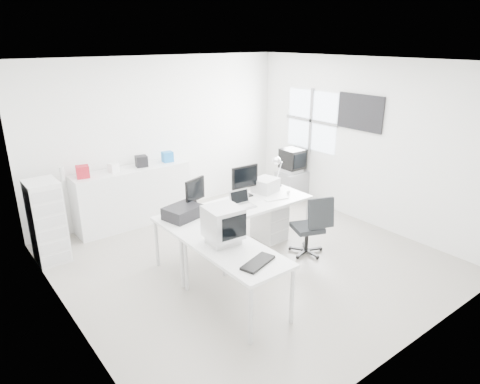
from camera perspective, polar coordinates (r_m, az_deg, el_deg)
floor at (r=6.39m, az=1.11°, el=-8.95°), size 5.00×5.00×0.01m
ceiling at (r=5.60m, az=1.31°, el=17.01°), size 5.00×5.00×0.01m
back_wall at (r=7.88m, az=-10.37°, el=7.27°), size 5.00×0.02×2.80m
left_wall at (r=4.77m, az=-22.90°, el=-2.41°), size 0.02×5.00×2.80m
right_wall at (r=7.61m, az=16.12°, el=6.37°), size 0.02×5.00×2.80m
window at (r=8.30m, az=9.49°, el=9.38°), size 0.02×1.20×1.10m
wall_picture at (r=7.55m, az=15.74°, el=10.18°), size 0.04×0.90×0.60m
main_desk at (r=6.44m, az=-0.44°, el=-4.97°), size 2.40×0.80×0.75m
side_desk at (r=5.21m, az=-0.55°, el=-11.43°), size 0.70×1.40×0.75m
drawer_pedestal at (r=6.91m, az=3.94°, el=-3.89°), size 0.40×0.50×0.60m
inkjet_printer at (r=5.90m, az=-7.64°, el=-2.68°), size 0.55×0.47×0.17m
lcd_monitor_small at (r=6.10m, az=-6.00°, el=-0.26°), size 0.43×0.33×0.48m
lcd_monitor_large at (r=6.59m, az=0.65°, el=1.41°), size 0.47×0.21×0.48m
laptop at (r=6.20m, az=0.47°, el=-1.09°), size 0.35×0.36×0.22m
white_keyboard at (r=6.57m, az=4.86°, el=-0.89°), size 0.40×0.19×0.02m
white_mouse at (r=6.79m, az=6.46°, el=-0.03°), size 0.06×0.06×0.06m
laser_printer at (r=6.85m, az=3.42°, el=0.94°), size 0.44×0.40×0.21m
desk_lamp at (r=7.09m, az=5.16°, el=2.61°), size 0.19×0.19×0.46m
crt_monitor at (r=5.11m, az=-2.27°, el=-4.61°), size 0.40×0.40×0.43m
black_keyboard at (r=4.74m, az=2.39°, el=-9.40°), size 0.48×0.31×0.03m
office_chair at (r=6.44m, az=8.98°, el=-4.36°), size 0.69×0.69×0.93m
tv_cabinet at (r=8.58m, az=6.87°, el=0.82°), size 0.54×0.44×0.59m
crt_tv at (r=8.43m, az=7.02°, el=4.15°), size 0.50×0.48×0.45m
sideboard at (r=7.60m, az=-14.02°, el=-0.57°), size 2.00×0.50×1.00m
clutter_box_a at (r=7.16m, az=-20.24°, el=2.55°), size 0.23×0.21×0.19m
clutter_box_b at (r=7.32m, az=-16.53°, el=3.15°), size 0.18×0.16×0.15m
clutter_box_c at (r=7.49m, az=-13.01°, el=4.02°), size 0.22×0.20×0.19m
clutter_box_d at (r=7.71m, az=-9.64°, el=4.65°), size 0.20×0.18×0.18m
clutter_bottle at (r=7.11m, az=-22.63°, el=2.25°), size 0.07×0.07×0.22m
filing_cabinet at (r=6.71m, az=-24.34°, el=-3.62°), size 0.42×0.51×1.21m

